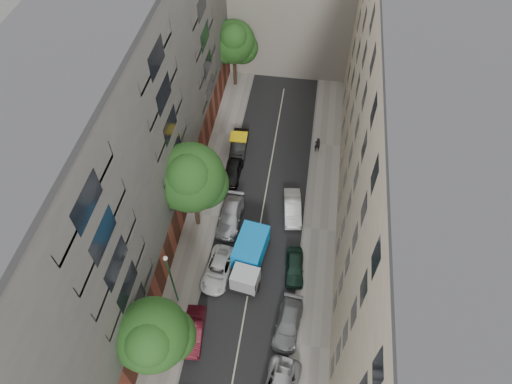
% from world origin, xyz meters
% --- Properties ---
extents(ground, '(120.00, 120.00, 0.00)m').
position_xyz_m(ground, '(0.00, 0.00, 0.00)').
color(ground, '#4C4C49').
rests_on(ground, ground).
extents(road_surface, '(8.00, 44.00, 0.02)m').
position_xyz_m(road_surface, '(0.00, 0.00, 0.01)').
color(road_surface, black).
rests_on(road_surface, ground).
extents(sidewalk_left, '(3.00, 44.00, 0.15)m').
position_xyz_m(sidewalk_left, '(-5.50, 0.00, 0.07)').
color(sidewalk_left, gray).
rests_on(sidewalk_left, ground).
extents(sidewalk_right, '(3.00, 44.00, 0.15)m').
position_xyz_m(sidewalk_right, '(5.50, 0.00, 0.07)').
color(sidewalk_right, gray).
rests_on(sidewalk_right, ground).
extents(building_left, '(8.00, 44.00, 20.00)m').
position_xyz_m(building_left, '(-11.00, 0.00, 10.00)').
color(building_left, '#4F4D4A').
rests_on(building_left, ground).
extents(building_right, '(8.00, 44.00, 20.00)m').
position_xyz_m(building_right, '(11.00, 0.00, 10.00)').
color(building_right, '#C0B195').
rests_on(building_right, ground).
extents(tarp_truck, '(3.06, 6.07, 2.67)m').
position_xyz_m(tarp_truck, '(-0.29, -4.66, 1.47)').
color(tarp_truck, black).
rests_on(tarp_truck, ground).
extents(car_left_1, '(1.80, 4.26, 1.37)m').
position_xyz_m(car_left_1, '(-3.60, -11.40, 0.68)').
color(car_left_1, '#490E18').
rests_on(car_left_1, ground).
extents(car_left_2, '(2.67, 4.94, 1.32)m').
position_xyz_m(car_left_2, '(-2.80, -5.80, 0.66)').
color(car_left_2, silver).
rests_on(car_left_2, ground).
extents(car_left_3, '(2.13, 5.06, 1.46)m').
position_xyz_m(car_left_3, '(-2.80, -0.20, 0.73)').
color(car_left_3, '#B4B5BA').
rests_on(car_left_3, ground).
extents(car_left_4, '(1.78, 4.18, 1.41)m').
position_xyz_m(car_left_4, '(-3.60, 5.40, 0.70)').
color(car_left_4, black).
rests_on(car_left_4, ground).
extents(car_left_5, '(1.77, 4.59, 1.49)m').
position_xyz_m(car_left_5, '(-3.60, 9.00, 0.75)').
color(car_left_5, black).
rests_on(car_left_5, ground).
extents(car_right_1, '(2.31, 4.78, 1.34)m').
position_xyz_m(car_right_1, '(3.60, -9.70, 0.67)').
color(car_right_1, slate).
rests_on(car_right_1, ground).
extents(car_right_2, '(1.88, 3.98, 1.32)m').
position_xyz_m(car_right_2, '(3.60, -4.60, 0.66)').
color(car_right_2, black).
rests_on(car_right_2, ground).
extents(car_right_3, '(2.13, 4.56, 1.44)m').
position_xyz_m(car_right_3, '(2.80, 1.60, 0.72)').
color(car_right_3, silver).
rests_on(car_right_3, ground).
extents(tree_near, '(5.32, 5.05, 7.83)m').
position_xyz_m(tree_near, '(-5.24, -13.89, 5.25)').
color(tree_near, '#382619').
rests_on(tree_near, sidewalk_left).
extents(tree_mid, '(6.02, 5.85, 9.59)m').
position_xyz_m(tree_mid, '(-5.64, -1.11, 6.48)').
color(tree_mid, '#382619').
rests_on(tree_mid, sidewalk_left).
extents(tree_far, '(5.13, 4.83, 8.41)m').
position_xyz_m(tree_far, '(-5.85, 19.57, 5.78)').
color(tree_far, '#382619').
rests_on(tree_far, sidewalk_left).
extents(lamp_post, '(0.36, 0.36, 6.93)m').
position_xyz_m(lamp_post, '(-5.60, -8.81, 4.38)').
color(lamp_post, '#1A5B31').
rests_on(lamp_post, sidewalk_left).
extents(pedestrian, '(0.75, 0.61, 1.78)m').
position_xyz_m(pedestrian, '(4.55, 9.99, 1.04)').
color(pedestrian, black).
rests_on(pedestrian, sidewalk_right).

